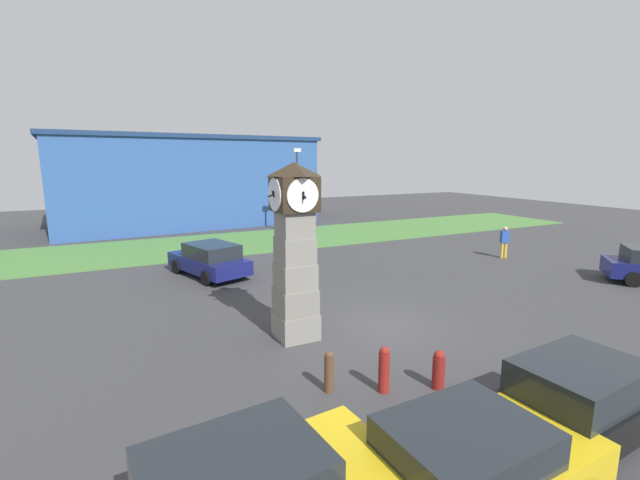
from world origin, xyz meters
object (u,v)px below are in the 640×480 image
at_px(car_by_building, 583,399).
at_px(bollard_mid_row, 384,369).
at_px(car_near_tower, 473,465).
at_px(car_far_lot, 210,259).
at_px(bollard_far_row, 329,371).
at_px(street_lamp_near_road, 297,185).
at_px(pedestrian_crossing_lot, 505,240).
at_px(clock_tower, 295,251).
at_px(bollard_near_tower, 439,369).

bearing_deg(car_by_building, bollard_mid_row, 128.32).
bearing_deg(car_near_tower, car_far_lot, 92.38).
distance_m(bollard_far_row, street_lamp_near_road, 20.64).
relative_size(bollard_mid_row, car_near_tower, 0.27).
relative_size(car_near_tower, car_by_building, 0.96).
xyz_separation_m(bollard_far_row, pedestrian_crossing_lot, (14.42, 7.62, 0.47)).
height_order(car_by_building, street_lamp_near_road, street_lamp_near_road).
bearing_deg(bollard_mid_row, clock_tower, 98.85).
xyz_separation_m(bollard_near_tower, street_lamp_near_road, (5.22, 19.98, 2.96)).
bearing_deg(bollard_near_tower, bollard_mid_row, 160.41).
distance_m(car_near_tower, car_far_lot, 14.83).
xyz_separation_m(bollard_far_row, car_near_tower, (0.36, -3.86, 0.26)).
xyz_separation_m(bollard_near_tower, pedestrian_crossing_lot, (12.13, 8.60, 0.50)).
xyz_separation_m(clock_tower, car_by_building, (2.92, -6.63, -1.78)).
distance_m(bollard_mid_row, street_lamp_near_road, 20.78).
height_order(car_near_tower, car_by_building, car_by_building).
height_order(car_near_tower, street_lamp_near_road, street_lamp_near_road).
bearing_deg(pedestrian_crossing_lot, car_far_lot, 167.16).
bearing_deg(car_far_lot, car_by_building, -75.66).
xyz_separation_m(bollard_mid_row, street_lamp_near_road, (6.42, 19.56, 2.88)).
bearing_deg(car_by_building, bollard_far_row, 134.31).
xyz_separation_m(car_by_building, pedestrian_crossing_lot, (10.97, 11.15, 0.17)).
xyz_separation_m(car_far_lot, street_lamp_near_road, (7.77, 8.04, 2.66)).
xyz_separation_m(car_near_tower, street_lamp_near_road, (7.16, 22.86, 2.67)).
bearing_deg(clock_tower, car_far_lot, 95.69).
distance_m(bollard_far_row, pedestrian_crossing_lot, 16.32).
relative_size(bollard_near_tower, car_near_tower, 0.23).
relative_size(clock_tower, car_far_lot, 1.10).
bearing_deg(bollard_near_tower, car_near_tower, -123.92).
height_order(clock_tower, bollard_mid_row, clock_tower).
bearing_deg(pedestrian_crossing_lot, bollard_far_row, -152.15).
height_order(clock_tower, bollard_near_tower, clock_tower).
relative_size(car_near_tower, car_far_lot, 0.87).
height_order(bollard_mid_row, pedestrian_crossing_lot, pedestrian_crossing_lot).
bearing_deg(bollard_near_tower, clock_tower, 113.43).
distance_m(car_far_lot, pedestrian_crossing_lot, 15.06).
bearing_deg(street_lamp_near_road, car_far_lot, -134.03).
relative_size(bollard_mid_row, street_lamp_near_road, 0.18).
xyz_separation_m(bollard_mid_row, pedestrian_crossing_lot, (13.33, 8.17, 0.42)).
bearing_deg(bollard_far_row, car_near_tower, -84.72).
xyz_separation_m(bollard_near_tower, car_by_building, (1.15, -2.55, 0.33)).
relative_size(car_by_building, car_far_lot, 0.90).
distance_m(clock_tower, bollard_near_tower, 4.92).
distance_m(car_by_building, street_lamp_near_road, 23.05).
relative_size(bollard_far_row, car_near_tower, 0.24).
bearing_deg(street_lamp_near_road, car_near_tower, -107.38).
xyz_separation_m(clock_tower, street_lamp_near_road, (6.99, 15.90, 0.85)).
bearing_deg(bollard_mid_row, car_by_building, -51.68).
height_order(bollard_far_row, car_by_building, car_by_building).
bearing_deg(clock_tower, bollard_far_row, -99.60).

